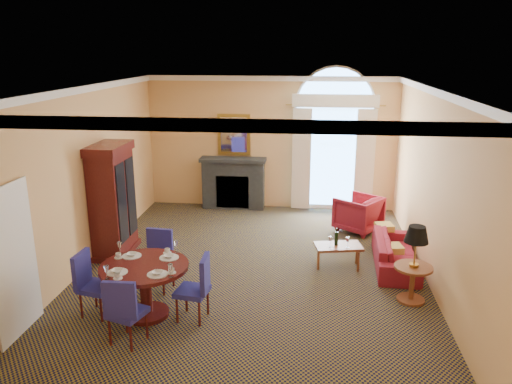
# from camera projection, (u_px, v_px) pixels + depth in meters

# --- Properties ---
(ground) EXTENTS (7.50, 7.50, 0.00)m
(ground) POSITION_uv_depth(u_px,v_px,m) (253.00, 269.00, 8.95)
(ground) COLOR black
(ground) RESTS_ON ground
(room_envelope) EXTENTS (6.04, 7.52, 3.45)m
(room_envelope) POSITION_uv_depth(u_px,v_px,m) (256.00, 124.00, 8.90)
(room_envelope) COLOR #F3BC74
(room_envelope) RESTS_ON ground
(armoire) EXTENTS (0.61, 1.09, 2.13)m
(armoire) POSITION_uv_depth(u_px,v_px,m) (113.00, 202.00, 9.40)
(armoire) COLOR #400F0E
(armoire) RESTS_ON ground
(dining_table) EXTENTS (1.29, 1.29, 1.01)m
(dining_table) POSITION_uv_depth(u_px,v_px,m) (145.00, 278.00, 7.24)
(dining_table) COLOR #400F0E
(dining_table) RESTS_ON ground
(dining_chair_north) EXTENTS (0.51, 0.51, 0.98)m
(dining_chair_north) POSITION_uv_depth(u_px,v_px,m) (159.00, 255.00, 8.15)
(dining_chair_north) COLOR navy
(dining_chair_north) RESTS_ON ground
(dining_chair_south) EXTENTS (0.55, 0.55, 0.98)m
(dining_chair_south) POSITION_uv_depth(u_px,v_px,m) (124.00, 308.00, 6.49)
(dining_chair_south) COLOR navy
(dining_chair_south) RESTS_ON ground
(dining_chair_east) EXTENTS (0.50, 0.50, 0.98)m
(dining_chair_east) POSITION_uv_depth(u_px,v_px,m) (198.00, 284.00, 7.15)
(dining_chair_east) COLOR navy
(dining_chair_east) RESTS_ON ground
(dining_chair_west) EXTENTS (0.52, 0.52, 0.98)m
(dining_chair_west) POSITION_uv_depth(u_px,v_px,m) (90.00, 280.00, 7.29)
(dining_chair_west) COLOR navy
(dining_chair_west) RESTS_ON ground
(sofa) EXTENTS (0.81, 1.87, 0.54)m
(sofa) POSITION_uv_depth(u_px,v_px,m) (396.00, 252.00, 9.00)
(sofa) COLOR maroon
(sofa) RESTS_ON ground
(armchair) EXTENTS (1.18, 1.17, 0.77)m
(armchair) POSITION_uv_depth(u_px,v_px,m) (358.00, 214.00, 10.75)
(armchair) COLOR maroon
(armchair) RESTS_ON ground
(coffee_table) EXTENTS (0.90, 0.61, 0.74)m
(coffee_table) POSITION_uv_depth(u_px,v_px,m) (338.00, 247.00, 8.94)
(coffee_table) COLOR brown
(coffee_table) RESTS_ON ground
(side_table) EXTENTS (0.59, 0.59, 1.22)m
(side_table) POSITION_uv_depth(u_px,v_px,m) (415.00, 254.00, 7.62)
(side_table) COLOR brown
(side_table) RESTS_ON ground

